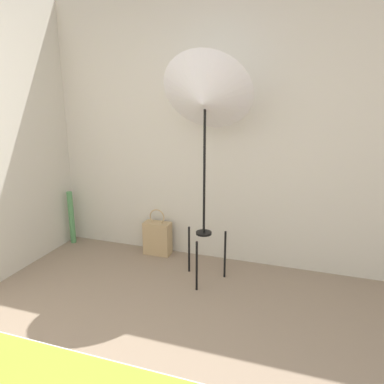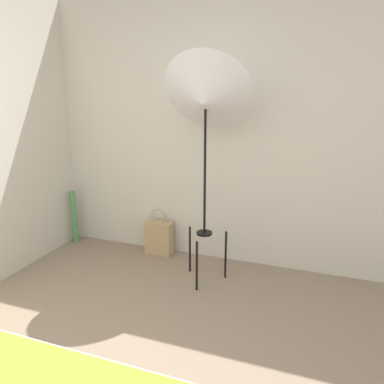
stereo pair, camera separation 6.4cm
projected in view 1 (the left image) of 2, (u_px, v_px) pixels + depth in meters
wall_back at (211, 133)px, 3.65m from camera, size 8.00×0.05×2.60m
photo_umbrella at (205, 99)px, 3.06m from camera, size 0.78×0.59×2.02m
tote_bag at (158, 238)px, 3.99m from camera, size 0.28×0.14×0.50m
paper_roll at (71, 218)px, 4.25m from camera, size 0.06×0.06×0.61m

